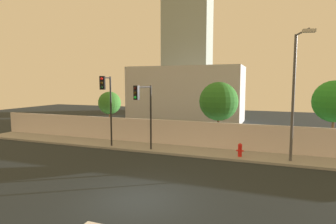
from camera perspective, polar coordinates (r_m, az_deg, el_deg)
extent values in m
plane|color=#1E2529|center=(11.86, -5.96, -17.34)|extent=(80.00, 80.00, 0.00)
cube|color=gray|center=(19.15, 5.18, -8.02)|extent=(36.00, 2.40, 0.15)
cube|color=silver|center=(20.17, 6.18, -4.49)|extent=(36.00, 0.18, 1.80)
cylinder|color=black|center=(19.08, -3.52, -1.15)|extent=(0.12, 0.12, 4.37)
cylinder|color=black|center=(18.35, -4.96, 5.09)|extent=(0.40, 1.48, 0.08)
cube|color=black|center=(17.77, -6.44, 3.93)|extent=(0.38, 0.27, 0.90)
sphere|color=black|center=(17.67, -6.70, 4.79)|extent=(0.18, 0.18, 0.18)
sphere|color=#33260A|center=(17.68, -6.69, 3.88)|extent=(0.18, 0.18, 0.18)
sphere|color=#19F24C|center=(17.69, -6.68, 2.97)|extent=(0.18, 0.18, 0.18)
cylinder|color=black|center=(20.52, -11.53, 0.10)|extent=(0.12, 0.12, 4.99)
cylinder|color=black|center=(19.81, -12.42, 6.82)|extent=(0.31, 1.33, 0.08)
cube|color=black|center=(19.19, -13.19, 5.79)|extent=(0.37, 0.25, 0.90)
sphere|color=red|center=(19.08, -13.35, 6.60)|extent=(0.18, 0.18, 0.18)
sphere|color=#33260A|center=(19.08, -13.33, 5.76)|extent=(0.18, 0.18, 0.18)
sphere|color=black|center=(19.08, -13.31, 4.92)|extent=(0.18, 0.18, 0.18)
cylinder|color=#4C4C51|center=(17.54, 24.09, 2.42)|extent=(0.16, 0.16, 7.23)
cylinder|color=#4C4C51|center=(16.81, 25.62, 14.44)|extent=(0.56, 1.90, 0.10)
cube|color=beige|center=(15.89, 26.76, 14.55)|extent=(0.64, 0.38, 0.16)
cylinder|color=red|center=(18.03, 14.41, -7.74)|extent=(0.24, 0.24, 0.66)
sphere|color=red|center=(17.95, 14.44, -6.59)|extent=(0.26, 0.26, 0.26)
cylinder|color=red|center=(18.04, 13.87, -7.61)|extent=(0.10, 0.09, 0.09)
cylinder|color=red|center=(18.01, 14.96, -7.66)|extent=(0.10, 0.09, 0.09)
cylinder|color=brown|center=(24.76, -11.71, -2.24)|extent=(0.16, 0.16, 2.45)
sphere|color=#327428|center=(24.58, -11.80, 1.82)|extent=(1.94, 1.94, 1.94)
cylinder|color=brown|center=(21.31, 10.17, -3.39)|extent=(0.18, 0.18, 2.54)
sphere|color=#296F26|center=(21.08, 10.27, 2.14)|extent=(2.88, 2.88, 2.88)
cylinder|color=brown|center=(21.28, 30.45, -3.84)|extent=(0.16, 0.16, 2.75)
sphere|color=#278729|center=(21.06, 30.75, 1.87)|extent=(2.72, 2.72, 2.72)
cube|color=#B1B1B1|center=(34.76, 3.65, 3.66)|extent=(13.70, 6.00, 6.66)
cube|color=gray|center=(48.41, 4.00, 18.61)|extent=(7.49, 5.00, 30.70)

